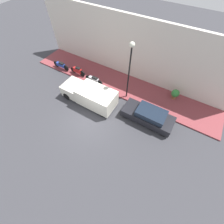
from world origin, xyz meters
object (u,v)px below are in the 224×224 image
Objects in this scene: motorcycle_blue at (61,65)px; potted_plant at (175,94)px; parked_car at (148,116)px; streetlamp at (130,62)px; delivery_van at (89,95)px; scooter_silver at (94,80)px; motorcycle_red at (78,71)px.

motorcycle_blue is 12.01m from potted_plant.
parked_car is 4.40m from streetlamp.
potted_plant is (4.20, -6.42, -0.20)m from delivery_van.
streetlamp reaches higher than scooter_silver.
parked_car is 8.69m from motorcycle_red.
streetlamp is at bearing -89.50° from scooter_silver.
scooter_silver is at bearing -95.59° from motorcycle_red.
parked_car is at bearing -117.60° from streetlamp.
parked_car is at bearing -102.29° from scooter_silver.
scooter_silver is 0.98× the size of motorcycle_blue.
parked_car is 10.79m from motorcycle_blue.
scooter_silver is 4.88m from streetlamp.
parked_car is 2.09× the size of scooter_silver.
parked_car is 2.32× the size of motorcycle_red.
motorcycle_red is at bearing 88.19° from streetlamp.
potted_plant is at bearing -56.81° from delivery_van.
streetlamp is 5.35m from potted_plant.
motorcycle_blue reaches higher than scooter_silver.
delivery_van is 5.22× the size of potted_plant.
motorcycle_red is 9.86m from potted_plant.
streetlamp is (1.41, 2.70, 3.17)m from parked_car.
parked_car is 2.04× the size of motorcycle_blue.
motorcycle_red is (0.22, 2.21, 0.06)m from scooter_silver.
delivery_van is 2.46× the size of motorcycle_blue.
streetlamp is (-0.03, -7.99, 3.23)m from motorcycle_blue.
delivery_van is at bearing -153.72° from scooter_silver.
potted_plant reaches higher than scooter_silver.
potted_plant is (2.01, -11.84, 0.12)m from motorcycle_blue.
motorcycle_blue is (2.19, 5.41, -0.32)m from delivery_van.
scooter_silver is at bearing 77.71° from parked_car.
delivery_van is 2.40m from scooter_silver.
motorcycle_red is (1.60, 8.54, -0.03)m from parked_car.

